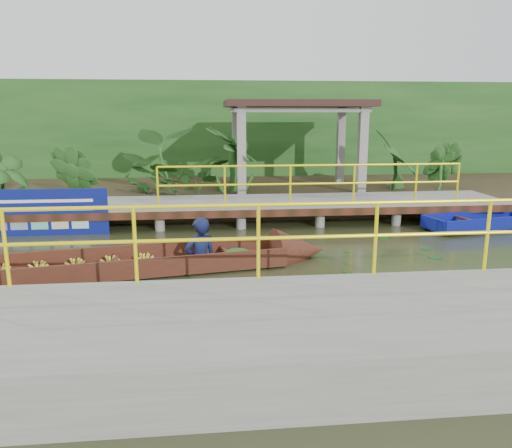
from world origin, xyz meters
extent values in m
plane|color=#282F17|center=(0.00, 0.00, 0.00)|extent=(80.00, 80.00, 0.00)
cube|color=#2E2517|center=(0.00, 7.50, 0.23)|extent=(30.00, 8.00, 0.45)
cube|color=slate|center=(0.00, 3.50, 0.50)|extent=(16.00, 2.00, 0.15)
cube|color=black|center=(0.00, 2.50, 0.42)|extent=(16.00, 0.12, 0.18)
cylinder|color=yellow|center=(2.75, 2.55, 1.57)|extent=(7.50, 0.05, 0.05)
cylinder|color=yellow|center=(2.75, 2.55, 1.12)|extent=(7.50, 0.05, 0.05)
cylinder|color=yellow|center=(2.75, 2.55, 1.07)|extent=(0.05, 0.05, 1.00)
cylinder|color=slate|center=(-4.00, 2.70, 0.22)|extent=(0.24, 0.24, 0.55)
cylinder|color=slate|center=(-4.00, 4.30, 0.22)|extent=(0.24, 0.24, 0.55)
cylinder|color=slate|center=(-2.00, 2.70, 0.22)|extent=(0.24, 0.24, 0.55)
cylinder|color=slate|center=(-2.00, 4.30, 0.22)|extent=(0.24, 0.24, 0.55)
cylinder|color=slate|center=(0.00, 2.70, 0.22)|extent=(0.24, 0.24, 0.55)
cylinder|color=slate|center=(0.00, 4.30, 0.22)|extent=(0.24, 0.24, 0.55)
cylinder|color=slate|center=(2.00, 2.70, 0.22)|extent=(0.24, 0.24, 0.55)
cylinder|color=slate|center=(2.00, 4.30, 0.22)|extent=(0.24, 0.24, 0.55)
cylinder|color=slate|center=(4.00, 2.70, 0.22)|extent=(0.24, 0.24, 0.55)
cylinder|color=slate|center=(4.00, 4.30, 0.22)|extent=(0.24, 0.24, 0.55)
cylinder|color=slate|center=(6.00, 2.70, 0.22)|extent=(0.24, 0.24, 0.55)
cylinder|color=slate|center=(6.00, 4.30, 0.22)|extent=(0.24, 0.24, 0.55)
cylinder|color=slate|center=(0.00, 2.70, 0.22)|extent=(0.24, 0.24, 0.55)
cube|color=slate|center=(1.00, -4.20, 0.30)|extent=(18.00, 2.40, 0.70)
cylinder|color=yellow|center=(1.00, -3.05, 1.65)|extent=(10.00, 0.05, 0.05)
cylinder|color=yellow|center=(1.00, -3.05, 1.20)|extent=(10.00, 0.05, 0.05)
cylinder|color=yellow|center=(1.00, -3.05, 1.15)|extent=(0.05, 0.05, 1.00)
cube|color=slate|center=(1.20, 5.10, 1.60)|extent=(0.25, 0.25, 2.80)
cube|color=slate|center=(4.80, 5.10, 1.60)|extent=(0.25, 0.25, 2.80)
cube|color=slate|center=(1.20, 7.50, 1.60)|extent=(0.25, 0.25, 2.80)
cube|color=slate|center=(4.80, 7.50, 1.60)|extent=(0.25, 0.25, 2.80)
cube|color=slate|center=(3.00, 6.30, 2.90)|extent=(4.00, 2.60, 0.12)
cube|color=#331C19|center=(3.00, 6.30, 3.10)|extent=(4.40, 3.00, 0.20)
cube|color=#194415|center=(0.00, 10.00, 2.00)|extent=(30.00, 0.80, 4.00)
cube|color=#3A150F|center=(-2.50, -0.79, 0.06)|extent=(8.19, 2.42, 0.06)
cube|color=#3A150F|center=(-2.59, -0.29, 0.20)|extent=(8.02, 1.48, 0.35)
cube|color=#3A150F|center=(-2.41, -1.29, 0.20)|extent=(8.02, 1.48, 0.35)
cone|color=#3A150F|center=(1.96, 0.00, 0.14)|extent=(1.17, 1.14, 0.98)
ellipsoid|color=#194415|center=(0.71, -0.23, 0.16)|extent=(0.64, 0.54, 0.26)
imported|color=#10173E|center=(0.00, -0.35, 0.94)|extent=(0.73, 0.61, 1.70)
cube|color=navy|center=(7.00, 2.06, 0.10)|extent=(3.12, 1.52, 0.10)
cube|color=navy|center=(6.90, 2.50, 0.22)|extent=(2.94, 0.70, 0.30)
cube|color=navy|center=(7.10, 1.62, 0.22)|extent=(2.94, 0.70, 0.30)
cube|color=navy|center=(5.54, 1.74, 0.22)|extent=(0.25, 0.89, 0.30)
cube|color=black|center=(6.51, 1.95, 0.26)|extent=(0.29, 0.90, 0.05)
cube|color=navy|center=(-3.93, 2.48, 0.55)|extent=(3.52, 0.03, 1.10)
cube|color=white|center=(-3.93, 2.46, 0.82)|extent=(2.86, 0.01, 0.07)
cube|color=white|center=(-3.93, 2.46, 0.62)|extent=(2.86, 0.01, 0.07)
imported|color=#194415|center=(-5.46, 5.30, 1.23)|extent=(1.25, 1.25, 1.57)
imported|color=#194415|center=(-3.46, 5.30, 1.23)|extent=(1.25, 1.25, 1.57)
imported|color=#194415|center=(-0.96, 5.30, 1.23)|extent=(1.25, 1.25, 1.57)
imported|color=#194415|center=(1.04, 5.30, 1.23)|extent=(1.25, 1.25, 1.57)
imported|color=#194415|center=(6.04, 5.30, 1.23)|extent=(1.25, 1.25, 1.57)
imported|color=#194415|center=(7.54, 5.30, 1.23)|extent=(1.25, 1.25, 1.57)
camera|label=1|loc=(0.10, -9.39, 2.82)|focal=35.00mm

